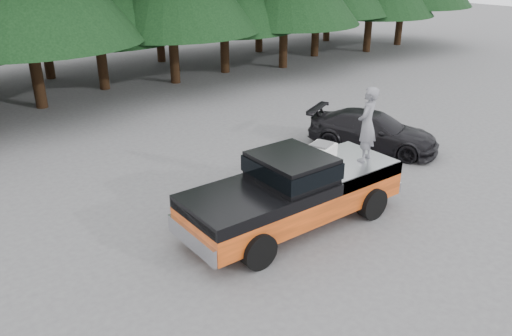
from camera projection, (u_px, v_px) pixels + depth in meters
ground at (255, 235)px, 12.22m from camera, size 120.00×120.00×0.00m
pickup_truck at (293, 201)px, 12.47m from camera, size 6.00×2.04×1.33m
truck_cab at (292, 167)px, 12.03m from camera, size 1.66×1.90×0.59m
air_compressor at (321, 155)px, 12.88m from camera, size 0.87×0.80×0.48m
man_on_bed at (367, 124)px, 12.82m from camera, size 0.84×0.71×1.96m
parked_car at (373, 131)px, 17.37m from camera, size 3.54×4.83×1.30m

